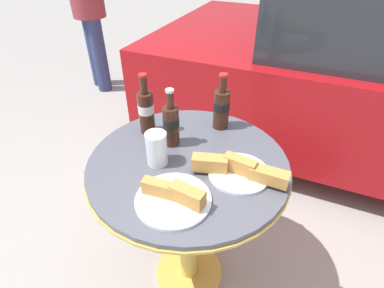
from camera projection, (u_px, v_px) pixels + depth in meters
ground_plane at (189, 273)px, 1.57m from camera, size 30.00×30.00×0.00m
bistro_table at (188, 191)px, 1.22m from camera, size 0.76×0.76×0.76m
cola_bottle_left at (171, 124)px, 1.15m from camera, size 0.06×0.06×0.24m
cola_bottle_right at (221, 107)px, 1.25m from camera, size 0.07×0.07×0.24m
cola_bottle_center at (146, 110)px, 1.22m from camera, size 0.07×0.07×0.26m
drinking_glass at (157, 150)px, 1.07m from camera, size 0.08×0.08×0.13m
lunch_plate_near at (238, 170)px, 1.03m from camera, size 0.33×0.22×0.07m
lunch_plate_far at (174, 197)px, 0.94m from camera, size 0.24×0.24×0.07m
pedestrian at (87, 2)px, 2.86m from camera, size 0.32×0.32×1.55m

